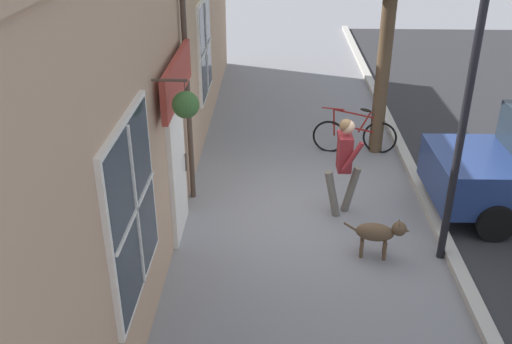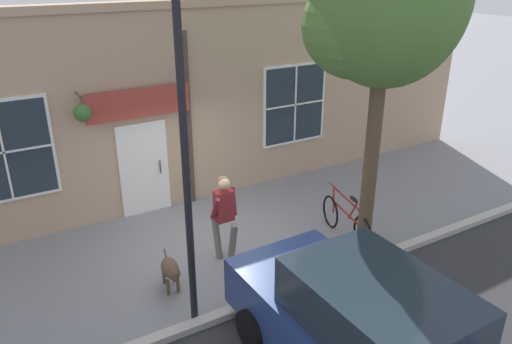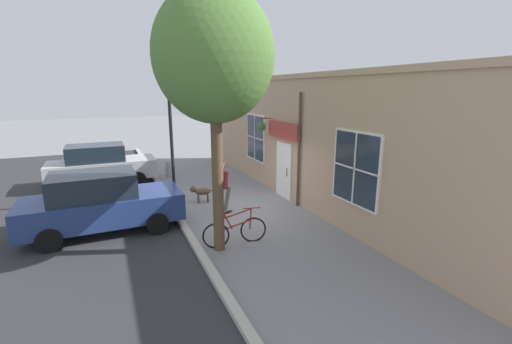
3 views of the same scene
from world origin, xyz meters
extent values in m
plane|color=gray|center=(0.00, 0.00, 0.00)|extent=(90.00, 90.00, 0.00)
cube|color=#B2ADA3|center=(2.00, 0.00, 0.06)|extent=(0.20, 28.00, 0.12)
cube|color=tan|center=(-2.35, 0.00, 2.18)|extent=(0.30, 18.00, 4.37)
cube|color=white|center=(-2.18, -0.68, 1.05)|extent=(0.10, 1.10, 2.10)
cube|color=#232D38|center=(-2.15, -0.68, 1.00)|extent=(0.03, 0.90, 1.90)
cylinder|color=#47382D|center=(-2.09, -0.33, 1.05)|extent=(0.03, 0.03, 0.30)
cube|color=#AD3D33|center=(-2.08, -0.68, 2.55)|extent=(0.08, 2.20, 0.60)
cylinder|color=#47382D|center=(-2.12, 0.43, 1.97)|extent=(0.09, 0.09, 3.93)
cylinder|color=#47382D|center=(-1.96, -1.88, 2.90)|extent=(0.44, 0.04, 0.04)
cylinder|color=#47382D|center=(-1.78, -1.88, 2.72)|extent=(0.01, 0.01, 0.34)
cone|color=#2D2823|center=(-1.78, -1.88, 2.50)|extent=(0.32, 0.32, 0.18)
sphere|color=#3D6B33|center=(-1.78, -1.88, 2.59)|extent=(0.34, 0.34, 0.34)
cube|color=white|center=(-2.18, -3.33, 1.95)|extent=(0.08, 1.82, 2.02)
cube|color=#232D38|center=(-2.15, -3.33, 1.95)|extent=(0.03, 1.70, 1.90)
cube|color=white|center=(-2.13, -3.33, 1.95)|extent=(0.04, 0.04, 1.90)
cube|color=white|center=(-2.13, -3.33, 1.95)|extent=(0.04, 1.70, 0.04)
cube|color=white|center=(-2.18, 3.30, 1.95)|extent=(0.08, 1.82, 2.02)
cube|color=#232D38|center=(-2.15, 3.30, 1.95)|extent=(0.03, 1.70, 1.90)
cube|color=white|center=(-2.13, 3.30, 1.95)|extent=(0.04, 0.04, 1.90)
cube|color=white|center=(-2.13, 3.30, 1.95)|extent=(0.04, 1.70, 0.04)
cylinder|color=#6B665B|center=(0.63, 0.03, 0.41)|extent=(0.30, 0.14, 0.83)
cylinder|color=#6B665B|center=(0.30, -0.13, 0.41)|extent=(0.30, 0.14, 0.83)
cube|color=maroon|center=(0.46, -0.05, 1.13)|extent=(0.23, 0.34, 0.60)
sphere|color=tan|center=(0.48, -0.05, 1.58)|extent=(0.23, 0.23, 0.23)
sphere|color=brown|center=(0.45, -0.05, 1.60)|extent=(0.22, 0.22, 0.22)
cylinder|color=maroon|center=(0.42, 0.18, 1.15)|extent=(0.16, 0.09, 0.57)
cylinder|color=maroon|center=(0.57, -0.28, 1.17)|extent=(0.33, 0.09, 0.52)
ellipsoid|color=brown|center=(0.83, -1.29, 0.41)|extent=(0.61, 0.38, 0.26)
cylinder|color=brown|center=(1.01, -1.24, 0.15)|extent=(0.06, 0.06, 0.30)
cylinder|color=brown|center=(0.98, -1.41, 0.15)|extent=(0.06, 0.06, 0.30)
cylinder|color=brown|center=(0.68, -1.18, 0.15)|extent=(0.06, 0.06, 0.30)
cylinder|color=brown|center=(0.65, -1.35, 0.15)|extent=(0.06, 0.06, 0.30)
sphere|color=brown|center=(1.17, -1.35, 0.51)|extent=(0.22, 0.22, 0.22)
cone|color=brown|center=(1.27, -1.37, 0.49)|extent=(0.11, 0.11, 0.09)
cone|color=brown|center=(1.16, -1.30, 0.62)|extent=(0.06, 0.06, 0.07)
cone|color=brown|center=(1.15, -1.40, 0.62)|extent=(0.06, 0.06, 0.07)
cylinder|color=brown|center=(0.47, -1.23, 0.46)|extent=(0.21, 0.07, 0.14)
cylinder|color=brown|center=(1.45, 2.55, 1.89)|extent=(0.28, 0.28, 3.78)
torus|color=black|center=(0.47, 2.48, 0.33)|extent=(0.70, 0.20, 0.70)
torus|color=black|center=(1.50, 2.45, 0.33)|extent=(0.70, 0.20, 0.70)
cylinder|color=maroon|center=(0.99, 2.47, 0.53)|extent=(0.98, 0.06, 0.24)
cylinder|color=maroon|center=(1.17, 2.46, 0.67)|extent=(0.25, 0.04, 0.47)
cylinder|color=maroon|center=(0.94, 2.47, 0.85)|extent=(0.82, 0.06, 0.21)
cylinder|color=maroon|center=(0.54, 2.48, 0.65)|extent=(0.08, 0.04, 0.58)
cylinder|color=maroon|center=(0.51, 2.48, 0.95)|extent=(0.45, 0.13, 0.03)
ellipsoid|color=black|center=(1.17, 2.46, 0.93)|extent=(0.25, 0.11, 0.11)
cylinder|color=black|center=(2.78, -0.81, 0.31)|extent=(0.62, 0.19, 0.62)
cylinder|color=black|center=(2.75, 0.95, 0.31)|extent=(0.62, 0.19, 0.62)
cylinder|color=black|center=(1.84, -1.30, 2.44)|extent=(0.11, 0.11, 4.89)
camera|label=1|loc=(-0.69, -8.48, 5.00)|focal=40.00mm
camera|label=2|loc=(7.81, -3.67, 5.28)|focal=35.00mm
camera|label=3|loc=(3.87, 10.36, 4.00)|focal=24.00mm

